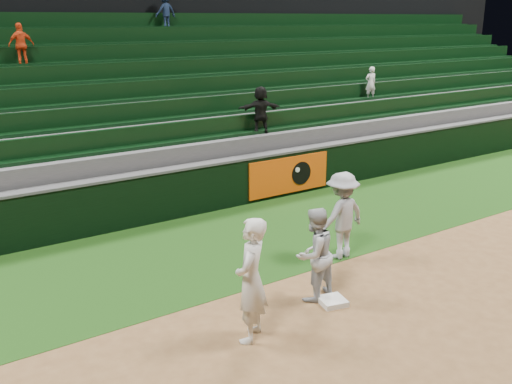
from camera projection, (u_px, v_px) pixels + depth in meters
The scene contains 8 objects.
ground at pixel (325, 295), 10.06m from camera, with size 70.00×70.00×0.00m, color brown.
foul_grass at pixel (235, 242), 12.44m from camera, with size 36.00×4.20×0.01m, color #12330C.
first_base at pixel (332, 301), 9.72m from camera, with size 0.42×0.42×0.10m, color silver.
first_baseman at pixel (251, 280), 8.42m from camera, with size 0.71×0.46×1.94m, color silver.
baserunner at pixel (314, 254), 9.70m from camera, with size 0.80×0.62×1.65m, color #A7AAB2.
base_coach at pixel (342, 215), 11.39m from camera, with size 1.15×0.66×1.78m, color #989BA5.
field_wall at pixel (188, 190), 14.01m from camera, with size 36.00×0.45×1.25m.
stadium_seating at pixel (126, 124), 16.68m from camera, with size 36.00×5.95×5.47m.
Camera 1 is at (-6.09, -6.86, 4.67)m, focal length 40.00 mm.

